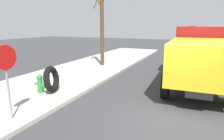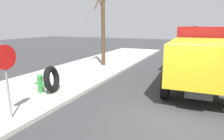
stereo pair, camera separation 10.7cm
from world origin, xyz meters
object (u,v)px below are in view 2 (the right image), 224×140
dump_truck_blue (211,42)px  dump_truck_gray (200,37)px  stop_sign (6,68)px  dump_truck_yellow (199,55)px  loose_tire (52,79)px  bare_tree (103,23)px  fire_hydrant (40,83)px

dump_truck_blue → dump_truck_gray: (8.94, 1.09, 0.00)m
stop_sign → dump_truck_blue: (15.71, -6.08, -0.17)m
dump_truck_yellow → dump_truck_gray: same height
loose_tire → dump_truck_gray: 22.81m
bare_tree → dump_truck_gray: bearing=-22.0°
loose_tire → bare_tree: 7.00m
fire_hydrant → dump_truck_blue: dump_truck_blue is taller
dump_truck_blue → fire_hydrant: bearing=152.3°
dump_truck_yellow → dump_truck_gray: size_ratio=1.00×
fire_hydrant → loose_tire: loose_tire is taller
stop_sign → dump_truck_blue: 16.85m
dump_truck_blue → bare_tree: size_ratio=1.21×
fire_hydrant → stop_sign: (-2.28, -0.98, 1.20)m
stop_sign → bare_tree: (9.05, 1.32, 1.43)m
loose_tire → dump_truck_blue: dump_truck_blue is taller
stop_sign → dump_truck_blue: size_ratio=0.33×
fire_hydrant → dump_truck_yellow: bearing=-54.3°
fire_hydrant → loose_tire: bearing=-58.2°
stop_sign → dump_truck_yellow: dump_truck_yellow is taller
fire_hydrant → dump_truck_blue: 15.21m
fire_hydrant → stop_sign: stop_sign is taller
stop_sign → bare_tree: bearing=8.3°
dump_truck_yellow → dump_truck_blue: (8.94, -0.81, 0.00)m
dump_truck_blue → bare_tree: bare_tree is taller
loose_tire → bare_tree: bearing=6.7°
stop_sign → dump_truck_gray: 25.15m
dump_truck_yellow → dump_truck_gray: (17.87, 0.27, 0.00)m
fire_hydrant → dump_truck_blue: size_ratio=0.12×
fire_hydrant → loose_tire: (0.26, -0.42, 0.16)m
dump_truck_gray → bare_tree: size_ratio=1.22×
dump_truck_yellow → dump_truck_blue: 8.97m
dump_truck_blue → dump_truck_gray: same height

